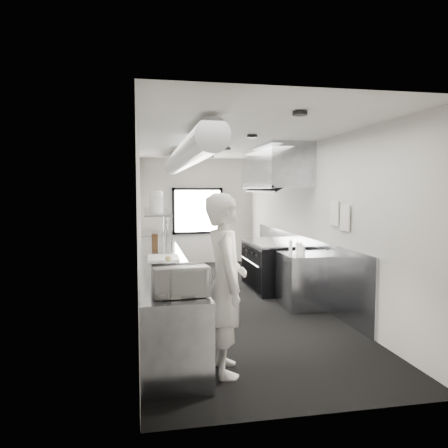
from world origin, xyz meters
name	(u,v)px	position (x,y,z in m)	size (l,w,h in m)	color
floor	(226,300)	(0.00, 0.00, 0.00)	(3.00, 8.00, 0.01)	black
ceiling	(226,141)	(0.00, 0.00, 2.80)	(3.00, 8.00, 0.01)	silver
wall_back	(197,211)	(0.00, 4.00, 1.40)	(3.00, 0.02, 2.80)	#BCB9B3
wall_front	(318,256)	(0.00, -4.00, 1.40)	(3.00, 0.02, 2.80)	#BCB9B3
wall_left	(140,223)	(-1.50, 0.00, 1.40)	(0.02, 8.00, 2.80)	#BCB9B3
wall_right	(307,221)	(1.50, 0.00, 1.40)	(0.02, 8.00, 2.80)	#BCB9B3
wall_cladding	(299,264)	(1.48, 0.30, 0.55)	(0.03, 5.50, 1.10)	gray
hvac_duct	(184,157)	(-0.70, 0.40, 2.55)	(0.40, 0.40, 6.40)	#909498
service_window	(198,211)	(0.00, 3.96, 1.40)	(1.36, 0.05, 1.25)	white
exhaust_hood	(275,168)	(1.10, 0.70, 2.39)	(0.81, 2.20, 0.88)	gray
prep_counter	(163,284)	(-1.15, -0.50, 0.45)	(0.70, 6.00, 0.90)	gray
pass_shelf	(156,212)	(-1.19, 1.00, 1.54)	(0.45, 3.00, 0.68)	gray
range	(271,265)	(1.04, 0.70, 0.47)	(0.88, 1.60, 0.94)	black
bottle_station	(302,281)	(1.15, -0.70, 0.45)	(0.65, 0.80, 0.90)	gray
far_work_table	(155,251)	(-1.15, 3.20, 0.45)	(0.70, 1.20, 0.90)	gray
notice_sheet_a	(334,213)	(1.47, -1.20, 1.60)	(0.02, 0.28, 0.38)	silver
notice_sheet_b	(345,218)	(1.47, -1.55, 1.55)	(0.02, 0.28, 0.38)	silver
line_cook	(225,284)	(-0.60, -2.97, 0.96)	(0.70, 0.46, 1.93)	silver
microwave	(180,281)	(-1.09, -3.13, 1.05)	(0.51, 0.38, 0.30)	silver
deli_tub_a	(161,276)	(-1.25, -2.39, 0.95)	(0.15, 0.15, 0.10)	#AFBCAD
deli_tub_b	(160,278)	(-1.27, -2.50, 0.95)	(0.15, 0.15, 0.11)	#AFBCAD
newspaper	(175,270)	(-1.05, -1.77, 0.90)	(0.29, 0.36, 0.01)	white
small_plate	(168,262)	(-1.09, -1.14, 0.91)	(0.18, 0.18, 0.01)	white
pastry	(168,259)	(-1.09, -1.14, 0.96)	(0.09, 0.09, 0.09)	tan
cutting_board	(163,258)	(-1.15, -0.72, 0.91)	(0.48, 0.63, 0.02)	silver
knife_block	(155,241)	(-1.24, 0.40, 1.03)	(0.11, 0.24, 0.27)	brown
plate_stack_a	(156,205)	(-1.21, 0.23, 1.70)	(0.22, 0.22, 0.25)	white
plate_stack_b	(157,204)	(-1.18, 0.57, 1.71)	(0.22, 0.22, 0.28)	white
plate_stack_c	(156,201)	(-1.17, 1.30, 1.74)	(0.24, 0.24, 0.34)	white
plate_stack_d	(155,200)	(-1.19, 1.56, 1.76)	(0.24, 0.24, 0.37)	white
squeeze_bottle_a	(303,251)	(1.07, -0.96, 0.98)	(0.05, 0.05, 0.16)	silver
squeeze_bottle_b	(301,249)	(1.07, -0.82, 1.00)	(0.06, 0.06, 0.19)	silver
squeeze_bottle_c	(298,249)	(1.06, -0.71, 0.99)	(0.06, 0.06, 0.17)	silver
squeeze_bottle_d	(297,248)	(1.12, -0.55, 0.98)	(0.06, 0.06, 0.17)	silver
squeeze_bottle_e	(291,246)	(1.07, -0.35, 0.99)	(0.06, 0.06, 0.17)	silver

